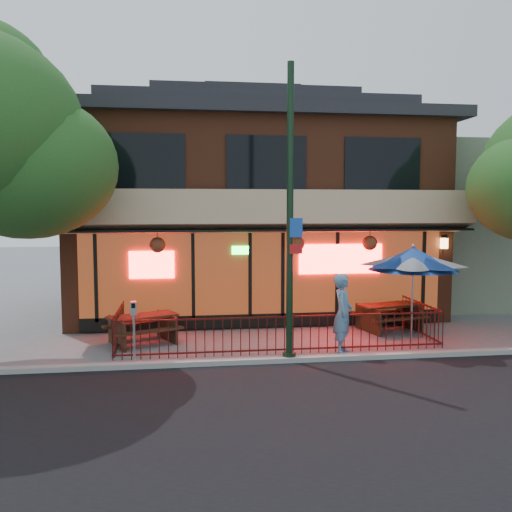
{
  "coord_description": "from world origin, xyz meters",
  "views": [
    {
      "loc": [
        -2.52,
        -12.89,
        3.67
      ],
      "look_at": [
        -0.47,
        2.0,
        2.32
      ],
      "focal_mm": 38.0,
      "sensor_mm": 36.0,
      "label": 1
    }
  ],
  "objects_px": {
    "picnic_table_right": "(389,313)",
    "pedestrian": "(343,314)",
    "street_light": "(290,230)",
    "picnic_table_left": "(143,325)",
    "patio_umbrella": "(413,259)",
    "parking_meter_near": "(134,323)"
  },
  "relations": [
    {
      "from": "picnic_table_right",
      "to": "pedestrian",
      "type": "bearing_deg",
      "value": -132.77
    },
    {
      "from": "street_light",
      "to": "pedestrian",
      "type": "distance_m",
      "value": 2.64
    },
    {
      "from": "picnic_table_left",
      "to": "pedestrian",
      "type": "xyz_separation_m",
      "value": [
        5.07,
        -1.67,
        0.5
      ]
    },
    {
      "from": "patio_umbrella",
      "to": "pedestrian",
      "type": "relative_size",
      "value": 1.34
    },
    {
      "from": "picnic_table_left",
      "to": "pedestrian",
      "type": "height_order",
      "value": "pedestrian"
    },
    {
      "from": "picnic_table_left",
      "to": "picnic_table_right",
      "type": "xyz_separation_m",
      "value": [
        7.2,
        0.63,
        0.01
      ]
    },
    {
      "from": "picnic_table_right",
      "to": "parking_meter_near",
      "type": "xyz_separation_m",
      "value": [
        -7.23,
        -2.8,
        0.52
      ]
    },
    {
      "from": "picnic_table_left",
      "to": "parking_meter_near",
      "type": "distance_m",
      "value": 2.24
    },
    {
      "from": "street_light",
      "to": "picnic_table_left",
      "type": "bearing_deg",
      "value": 148.9
    },
    {
      "from": "picnic_table_right",
      "to": "patio_umbrella",
      "type": "xyz_separation_m",
      "value": [
        -0.0,
        -1.6,
        1.79
      ]
    },
    {
      "from": "picnic_table_right",
      "to": "pedestrian",
      "type": "xyz_separation_m",
      "value": [
        -2.13,
        -2.3,
        0.49
      ]
    },
    {
      "from": "picnic_table_left",
      "to": "patio_umbrella",
      "type": "relative_size",
      "value": 0.83
    },
    {
      "from": "picnic_table_left",
      "to": "patio_umbrella",
      "type": "distance_m",
      "value": 7.48
    },
    {
      "from": "picnic_table_left",
      "to": "parking_meter_near",
      "type": "relative_size",
      "value": 1.46
    },
    {
      "from": "street_light",
      "to": "picnic_table_right",
      "type": "bearing_deg",
      "value": 37.92
    },
    {
      "from": "parking_meter_near",
      "to": "patio_umbrella",
      "type": "bearing_deg",
      "value": 9.42
    },
    {
      "from": "street_light",
      "to": "patio_umbrella",
      "type": "bearing_deg",
      "value": 18.44
    },
    {
      "from": "patio_umbrella",
      "to": "pedestrian",
      "type": "bearing_deg",
      "value": -161.87
    },
    {
      "from": "picnic_table_left",
      "to": "parking_meter_near",
      "type": "bearing_deg",
      "value": -90.89
    },
    {
      "from": "patio_umbrella",
      "to": "parking_meter_near",
      "type": "relative_size",
      "value": 1.77
    },
    {
      "from": "street_light",
      "to": "patio_umbrella",
      "type": "height_order",
      "value": "street_light"
    },
    {
      "from": "pedestrian",
      "to": "parking_meter_near",
      "type": "bearing_deg",
      "value": 115.77
    }
  ]
}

